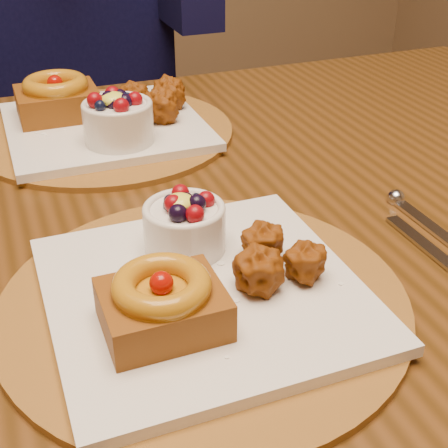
{
  "coord_description": "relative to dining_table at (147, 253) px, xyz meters",
  "views": [
    {
      "loc": [
        -0.08,
        -0.59,
        1.12
      ],
      "look_at": [
        0.1,
        -0.1,
        0.81
      ],
      "focal_mm": 50.0,
      "sensor_mm": 36.0,
      "label": 1
    }
  ],
  "objects": [
    {
      "name": "dining_table",
      "position": [
        0.0,
        0.0,
        0.0
      ],
      "size": [
        1.6,
        0.9,
        0.76
      ],
      "color": "#3A220A",
      "rests_on": "ground"
    },
    {
      "name": "place_setting_near",
      "position": [
        -0.0,
        -0.22,
        0.1
      ],
      "size": [
        0.38,
        0.38,
        0.08
      ],
      "color": "brown",
      "rests_on": "dining_table"
    },
    {
      "name": "place_setting_far",
      "position": [
        -0.0,
        0.21,
        0.11
      ],
      "size": [
        0.38,
        0.38,
        0.09
      ],
      "color": "brown",
      "rests_on": "dining_table"
    },
    {
      "name": "cutlery_near",
      "position": [
        0.27,
        -0.22,
        0.08
      ],
      "size": [
        0.06,
        0.17,
        0.0
      ],
      "primitive_type": "cube",
      "color": "#B2B2B7",
      "rests_on": "dining_table"
    },
    {
      "name": "chair_far",
      "position": [
        -0.02,
        0.84,
        -0.2
      ],
      "size": [
        0.43,
        0.43,
        0.86
      ],
      "rotation": [
        0.0,
        0.0,
        0.05
      ],
      "color": "black",
      "rests_on": "ground"
    }
  ]
}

